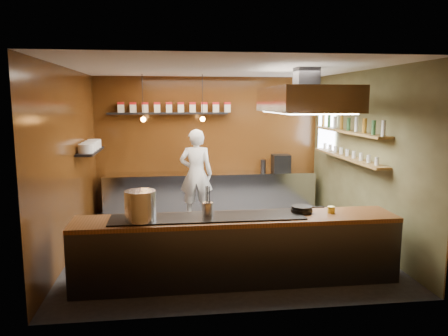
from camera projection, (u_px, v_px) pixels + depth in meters
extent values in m
plane|color=black|center=(223.00, 244.00, 7.62)|extent=(5.00, 5.00, 0.00)
plane|color=#381B0A|center=(209.00, 144.00, 9.84)|extent=(5.00, 0.00, 5.00)
plane|color=#381B0A|center=(70.00, 162.00, 7.08)|extent=(0.00, 5.00, 5.00)
plane|color=#444326|center=(363.00, 156.00, 7.71)|extent=(0.00, 5.00, 5.00)
plane|color=silver|center=(223.00, 68.00, 7.16)|extent=(5.00, 5.00, 0.00)
plane|color=white|center=(326.00, 128.00, 9.30)|extent=(0.00, 1.00, 1.00)
cube|color=silver|center=(210.00, 193.00, 9.68)|extent=(4.60, 0.65, 0.90)
cube|color=#38383D|center=(237.00, 251.00, 5.99)|extent=(4.40, 0.70, 0.86)
cube|color=brown|center=(237.00, 219.00, 5.92)|extent=(4.40, 0.72, 0.06)
cube|color=black|center=(208.00, 217.00, 5.86)|extent=(2.60, 0.55, 0.02)
cube|color=black|center=(168.00, 113.00, 9.48)|extent=(2.60, 0.26, 0.04)
cube|color=black|center=(91.00, 151.00, 8.07)|extent=(0.30, 1.40, 0.04)
cube|color=olive|center=(348.00, 132.00, 7.92)|extent=(0.26, 2.80, 0.04)
cube|color=olive|center=(347.00, 157.00, 7.99)|extent=(0.26, 2.80, 0.04)
cube|color=#38383D|center=(306.00, 77.00, 6.96)|extent=(0.35, 0.35, 0.30)
cube|color=silver|center=(306.00, 99.00, 7.01)|extent=(1.20, 2.00, 0.40)
cube|color=white|center=(305.00, 112.00, 7.04)|extent=(1.00, 1.80, 0.02)
cylinder|color=black|center=(143.00, 97.00, 8.72)|extent=(0.01, 0.01, 0.90)
sphere|color=orange|center=(143.00, 119.00, 8.79)|extent=(0.10, 0.10, 0.10)
cylinder|color=black|center=(202.00, 97.00, 8.87)|extent=(0.01, 0.01, 0.90)
sphere|color=orange|center=(203.00, 119.00, 8.94)|extent=(0.10, 0.10, 0.10)
cube|color=beige|center=(121.00, 109.00, 9.34)|extent=(0.13, 0.13, 0.17)
cube|color=#B61617|center=(121.00, 103.00, 9.33)|extent=(0.13, 0.13, 0.05)
cube|color=beige|center=(133.00, 109.00, 9.37)|extent=(0.13, 0.13, 0.17)
cube|color=#B61617|center=(133.00, 103.00, 9.36)|extent=(0.13, 0.13, 0.05)
cube|color=beige|center=(145.00, 109.00, 9.41)|extent=(0.13, 0.13, 0.17)
cube|color=#B61617|center=(145.00, 103.00, 9.39)|extent=(0.13, 0.13, 0.05)
cube|color=beige|center=(157.00, 109.00, 9.44)|extent=(0.13, 0.13, 0.17)
cube|color=#B61617|center=(157.00, 103.00, 9.42)|extent=(0.13, 0.13, 0.05)
cube|color=beige|center=(169.00, 108.00, 9.47)|extent=(0.13, 0.13, 0.17)
cube|color=#B61617|center=(169.00, 103.00, 9.45)|extent=(0.14, 0.13, 0.05)
cube|color=beige|center=(181.00, 108.00, 9.50)|extent=(0.13, 0.13, 0.17)
cube|color=#B61617|center=(181.00, 103.00, 9.49)|extent=(0.14, 0.13, 0.05)
cube|color=beige|center=(193.00, 108.00, 9.54)|extent=(0.13, 0.13, 0.17)
cube|color=#B61617|center=(193.00, 103.00, 9.52)|extent=(0.14, 0.13, 0.05)
cube|color=beige|center=(204.00, 108.00, 9.57)|extent=(0.13, 0.13, 0.17)
cube|color=#B61617|center=(204.00, 103.00, 9.55)|extent=(0.14, 0.13, 0.05)
cube|color=beige|center=(216.00, 108.00, 9.60)|extent=(0.13, 0.13, 0.17)
cube|color=#B61617|center=(216.00, 103.00, 9.58)|extent=(0.14, 0.13, 0.05)
cube|color=beige|center=(227.00, 108.00, 9.63)|extent=(0.13, 0.13, 0.17)
cube|color=#B61617|center=(227.00, 103.00, 9.61)|extent=(0.14, 0.13, 0.05)
cylinder|color=silver|center=(86.00, 148.00, 7.61)|extent=(0.26, 0.26, 0.16)
cylinder|color=silver|center=(89.00, 147.00, 7.91)|extent=(0.26, 0.26, 0.16)
cylinder|color=silver|center=(92.00, 145.00, 8.20)|extent=(0.26, 0.26, 0.16)
cylinder|color=silver|center=(94.00, 143.00, 8.50)|extent=(0.26, 0.26, 0.16)
cylinder|color=silver|center=(383.00, 128.00, 6.62)|extent=(0.06, 0.06, 0.24)
cylinder|color=#2D5933|center=(374.00, 127.00, 6.94)|extent=(0.06, 0.06, 0.24)
cylinder|color=#8C601E|center=(365.00, 126.00, 7.26)|extent=(0.06, 0.06, 0.24)
cylinder|color=silver|center=(356.00, 125.00, 7.58)|extent=(0.06, 0.06, 0.24)
cylinder|color=#2D5933|center=(349.00, 124.00, 7.89)|extent=(0.06, 0.06, 0.24)
cylinder|color=#8C601E|center=(342.00, 123.00, 8.21)|extent=(0.06, 0.06, 0.24)
cylinder|color=silver|center=(335.00, 122.00, 8.53)|extent=(0.06, 0.06, 0.24)
cylinder|color=#2D5933|center=(329.00, 121.00, 8.85)|extent=(0.06, 0.06, 0.24)
cylinder|color=#8C601E|center=(323.00, 121.00, 9.17)|extent=(0.06, 0.06, 0.24)
cylinder|color=silver|center=(377.00, 161.00, 6.85)|extent=(0.07, 0.07, 0.13)
cylinder|color=silver|center=(369.00, 159.00, 7.13)|extent=(0.07, 0.07, 0.13)
cylinder|color=silver|center=(361.00, 157.00, 7.41)|extent=(0.07, 0.07, 0.13)
cylinder|color=silver|center=(354.00, 155.00, 7.69)|extent=(0.07, 0.07, 0.13)
cylinder|color=silver|center=(347.00, 153.00, 7.98)|extent=(0.07, 0.07, 0.13)
cylinder|color=silver|center=(341.00, 151.00, 8.26)|extent=(0.07, 0.07, 0.13)
cylinder|color=silver|center=(335.00, 149.00, 8.54)|extent=(0.07, 0.07, 0.13)
cylinder|color=silver|center=(330.00, 148.00, 8.82)|extent=(0.07, 0.07, 0.13)
cylinder|color=silver|center=(325.00, 146.00, 9.10)|extent=(0.07, 0.07, 0.13)
cylinder|color=silver|center=(140.00, 206.00, 5.63)|extent=(0.49, 0.49, 0.39)
cylinder|color=silver|center=(140.00, 206.00, 5.74)|extent=(0.41, 0.41, 0.33)
cylinder|color=silver|center=(208.00, 209.00, 5.88)|extent=(0.15, 0.15, 0.19)
cylinder|color=black|center=(302.00, 210.00, 6.12)|extent=(0.31, 0.31, 0.04)
cylinder|color=black|center=(302.00, 207.00, 6.12)|extent=(0.29, 0.29, 0.04)
cylinder|color=black|center=(318.00, 207.00, 6.13)|extent=(0.18, 0.03, 0.02)
cylinder|color=yellow|center=(331.00, 210.00, 6.12)|extent=(0.12, 0.12, 0.09)
cube|color=black|center=(281.00, 163.00, 9.75)|extent=(0.39, 0.37, 0.38)
imported|color=silver|center=(196.00, 174.00, 9.16)|extent=(0.74, 0.52, 1.90)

